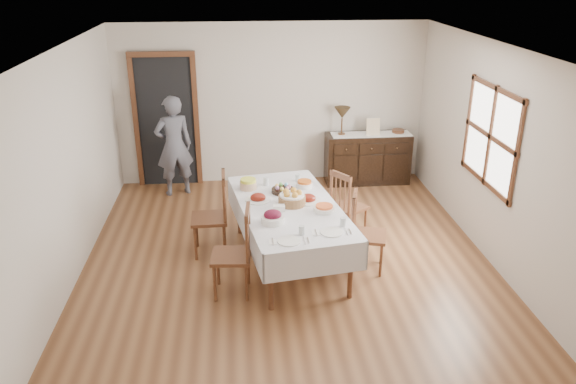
{
  "coord_description": "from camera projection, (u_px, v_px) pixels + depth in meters",
  "views": [
    {
      "loc": [
        -0.56,
        -5.96,
        3.47
      ],
      "look_at": [
        0.0,
        0.1,
        0.95
      ],
      "focal_mm": 35.0,
      "sensor_mm": 36.0,
      "label": 1
    }
  ],
  "objects": [
    {
      "name": "dining_table",
      "position": [
        289.0,
        212.0,
        6.72
      ],
      "size": [
        1.48,
        2.38,
        0.77
      ],
      "rotation": [
        0.0,
        0.0,
        0.16
      ],
      "color": "silver",
      "rests_on": "ground"
    },
    {
      "name": "butter_dish",
      "position": [
        279.0,
        208.0,
        6.52
      ],
      "size": [
        0.15,
        0.11,
        0.07
      ],
      "color": "white",
      "rests_on": "dining_table"
    },
    {
      "name": "setting_left",
      "position": [
        293.0,
        237.0,
        5.87
      ],
      "size": [
        0.44,
        0.31,
        0.1
      ],
      "color": "white",
      "rests_on": "dining_table"
    },
    {
      "name": "egg_basket",
      "position": [
        283.0,
        190.0,
        7.04
      ],
      "size": [
        0.29,
        0.29,
        0.11
      ],
      "color": "black",
      "rests_on": "dining_table"
    },
    {
      "name": "room_shell",
      "position": [
        273.0,
        128.0,
        6.6
      ],
      "size": [
        5.02,
        6.02,
        2.65
      ],
      "color": "white",
      "rests_on": "ground"
    },
    {
      "name": "pineapple_bowl",
      "position": [
        248.0,
        184.0,
        7.14
      ],
      "size": [
        0.21,
        0.21,
        0.13
      ],
      "color": "tan",
      "rests_on": "dining_table"
    },
    {
      "name": "carrot_bowl",
      "position": [
        304.0,
        184.0,
        7.2
      ],
      "size": [
        0.21,
        0.21,
        0.09
      ],
      "color": "white",
      "rests_on": "dining_table"
    },
    {
      "name": "deco_bowl",
      "position": [
        398.0,
        131.0,
        9.23
      ],
      "size": [
        0.2,
        0.2,
        0.06
      ],
      "color": "brown",
      "rests_on": "sideboard"
    },
    {
      "name": "ham_platter_b",
      "position": [
        308.0,
        199.0,
        6.78
      ],
      "size": [
        0.32,
        0.32,
        0.11
      ],
      "color": "white",
      "rests_on": "dining_table"
    },
    {
      "name": "bread_basket",
      "position": [
        292.0,
        199.0,
        6.68
      ],
      "size": [
        0.33,
        0.33,
        0.19
      ],
      "color": "olive",
      "rests_on": "dining_table"
    },
    {
      "name": "person",
      "position": [
        174.0,
        143.0,
        8.7
      ],
      "size": [
        0.61,
        0.49,
        1.7
      ],
      "primitive_type": "imported",
      "rotation": [
        0.0,
        0.0,
        3.47
      ],
      "color": "#555762",
      "rests_on": "ground"
    },
    {
      "name": "chair_left_near",
      "position": [
        236.0,
        251.0,
        6.14
      ],
      "size": [
        0.46,
        0.46,
        1.03
      ],
      "rotation": [
        0.0,
        0.0,
        -1.65
      ],
      "color": "brown",
      "rests_on": "ground"
    },
    {
      "name": "chair_left_far",
      "position": [
        213.0,
        214.0,
        7.01
      ],
      "size": [
        0.45,
        0.45,
        1.06
      ],
      "rotation": [
        0.0,
        0.0,
        -1.54
      ],
      "color": "brown",
      "rests_on": "ground"
    },
    {
      "name": "chair_right_near",
      "position": [
        364.0,
        231.0,
        6.65
      ],
      "size": [
        0.5,
        0.5,
        0.98
      ],
      "rotation": [
        0.0,
        0.0,
        1.3
      ],
      "color": "brown",
      "rests_on": "ground"
    },
    {
      "name": "glass_far_b",
      "position": [
        298.0,
        178.0,
        7.4
      ],
      "size": [
        0.07,
        0.07,
        0.09
      ],
      "color": "silver",
      "rests_on": "dining_table"
    },
    {
      "name": "picture_frame",
      "position": [
        373.0,
        127.0,
        9.07
      ],
      "size": [
        0.22,
        0.08,
        0.28
      ],
      "color": "beige",
      "rests_on": "sideboard"
    },
    {
      "name": "sideboard",
      "position": [
        367.0,
        158.0,
        9.33
      ],
      "size": [
        1.38,
        0.51,
        0.83
      ],
      "color": "black",
      "rests_on": "ground"
    },
    {
      "name": "table_lamp",
      "position": [
        342.0,
        114.0,
        9.01
      ],
      "size": [
        0.26,
        0.26,
        0.46
      ],
      "color": "brown",
      "rests_on": "sideboard"
    },
    {
      "name": "glass_far_a",
      "position": [
        266.0,
        181.0,
        7.26
      ],
      "size": [
        0.07,
        0.07,
        0.11
      ],
      "color": "silver",
      "rests_on": "dining_table"
    },
    {
      "name": "chair_right_far",
      "position": [
        347.0,
        204.0,
        7.43
      ],
      "size": [
        0.55,
        0.55,
        0.95
      ],
      "rotation": [
        0.0,
        0.0,
        2.16
      ],
      "color": "brown",
      "rests_on": "ground"
    },
    {
      "name": "ground",
      "position": [
        289.0,
        267.0,
        6.86
      ],
      "size": [
        6.0,
        6.0,
        0.0
      ],
      "primitive_type": "plane",
      "color": "brown"
    },
    {
      "name": "setting_right",
      "position": [
        335.0,
        229.0,
        6.06
      ],
      "size": [
        0.44,
        0.31,
        0.1
      ],
      "color": "white",
      "rests_on": "dining_table"
    },
    {
      "name": "casserole_dish",
      "position": [
        324.0,
        208.0,
        6.52
      ],
      "size": [
        0.25,
        0.25,
        0.08
      ],
      "color": "white",
      "rests_on": "dining_table"
    },
    {
      "name": "ham_platter_a",
      "position": [
        258.0,
        198.0,
        6.81
      ],
      "size": [
        0.31,
        0.31,
        0.11
      ],
      "color": "white",
      "rests_on": "dining_table"
    },
    {
      "name": "runner",
      "position": [
        371.0,
        134.0,
        9.16
      ],
      "size": [
        1.3,
        0.35,
        0.01
      ],
      "color": "white",
      "rests_on": "sideboard"
    },
    {
      "name": "beet_bowl",
      "position": [
        273.0,
        217.0,
        6.23
      ],
      "size": [
        0.26,
        0.26,
        0.15
      ],
      "color": "white",
      "rests_on": "dining_table"
    }
  ]
}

